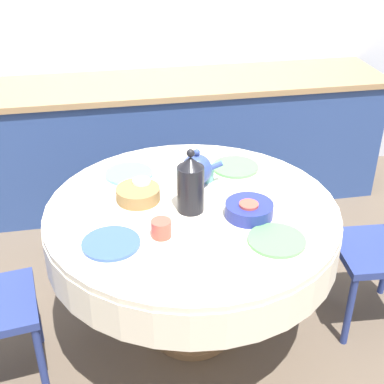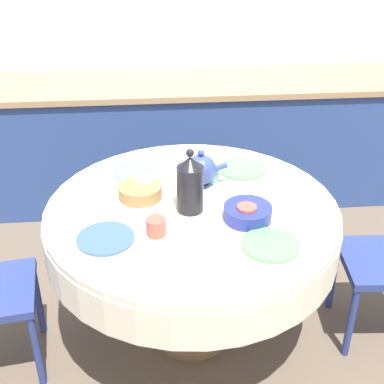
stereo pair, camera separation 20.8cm
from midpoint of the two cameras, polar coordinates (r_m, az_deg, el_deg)
name	(u,v)px [view 2 (the right image)]	position (r m, az deg, el deg)	size (l,w,h in m)	color
ground_plane	(192,330)	(2.95, 2.09, -14.53)	(12.00, 12.00, 0.00)	brown
wall_back	(170,9)	(3.93, -0.72, 18.89)	(7.00, 0.05, 2.60)	silver
kitchen_counter	(175,141)	(3.88, -0.27, 5.47)	(3.24, 0.64, 0.90)	#2D4784
dining_table	(192,229)	(2.53, 2.36, -4.04)	(1.37, 1.37, 0.77)	olive
plate_near_left	(105,238)	(2.25, -6.61, -5.02)	(0.24, 0.24, 0.01)	#3856AD
cup_near_left	(156,227)	(2.26, -1.22, -3.80)	(0.09, 0.09, 0.08)	#CC4C3D
plate_near_right	(271,245)	(2.24, 11.05, -5.65)	(0.24, 0.24, 0.01)	#5BA85B
cup_near_right	(247,214)	(2.37, 8.36, -2.38)	(0.09, 0.09, 0.08)	#CC4C3D
plate_far_left	(136,171)	(2.76, -3.87, 2.20)	(0.24, 0.24, 0.01)	#60BCB7
cup_far_left	(145,185)	(2.57, -2.75, 0.72)	(0.09, 0.09, 0.08)	white
plate_far_right	(243,169)	(2.80, 7.56, 2.38)	(0.24, 0.24, 0.01)	#5BA85B
cup_far_right	(210,174)	(2.67, 4.22, 1.89)	(0.09, 0.09, 0.08)	#5BA39E
coffee_carafe	(190,184)	(2.37, 2.30, 0.75)	(0.12, 0.12, 0.31)	black
teapot	(201,170)	(2.60, 3.28, 2.33)	(0.21, 0.15, 0.20)	#33478E
bread_basket	(140,191)	(2.52, -3.21, 0.01)	(0.21, 0.21, 0.06)	olive
fruit_bowl	(248,213)	(2.38, 8.45, -2.28)	(0.22, 0.22, 0.06)	navy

